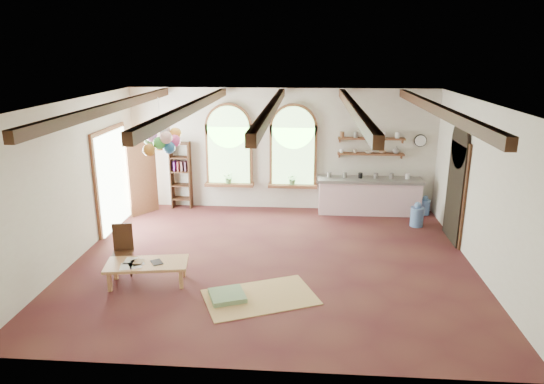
# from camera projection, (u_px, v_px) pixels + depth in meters

# --- Properties ---
(floor) EXTENTS (8.00, 8.00, 0.00)m
(floor) POSITION_uv_depth(u_px,v_px,m) (272.00, 261.00, 9.87)
(floor) COLOR #562A23
(floor) RESTS_ON ground
(ceiling_beams) EXTENTS (6.20, 6.80, 0.18)m
(ceiling_beams) POSITION_uv_depth(u_px,v_px,m) (272.00, 108.00, 8.99)
(ceiling_beams) COLOR #3E2013
(ceiling_beams) RESTS_ON ceiling
(window_left) EXTENTS (1.30, 0.28, 2.20)m
(window_left) POSITION_uv_depth(u_px,v_px,m) (229.00, 148.00, 12.78)
(window_left) COLOR brown
(window_left) RESTS_ON floor
(window_right) EXTENTS (1.30, 0.28, 2.20)m
(window_right) POSITION_uv_depth(u_px,v_px,m) (293.00, 149.00, 12.66)
(window_right) COLOR brown
(window_right) RESTS_ON floor
(left_doorway) EXTENTS (0.10, 1.90, 2.50)m
(left_doorway) POSITION_uv_depth(u_px,v_px,m) (113.00, 180.00, 11.54)
(left_doorway) COLOR brown
(left_doorway) RESTS_ON floor
(right_doorway) EXTENTS (0.10, 1.30, 2.40)m
(right_doorway) POSITION_uv_depth(u_px,v_px,m) (455.00, 193.00, 10.71)
(right_doorway) COLOR black
(right_doorway) RESTS_ON floor
(kitchen_counter) EXTENTS (2.68, 0.62, 0.94)m
(kitchen_counter) POSITION_uv_depth(u_px,v_px,m) (369.00, 196.00, 12.63)
(kitchen_counter) COLOR beige
(kitchen_counter) RESTS_ON floor
(wall_shelf_lower) EXTENTS (1.70, 0.24, 0.04)m
(wall_shelf_lower) POSITION_uv_depth(u_px,v_px,m) (371.00, 154.00, 12.49)
(wall_shelf_lower) COLOR brown
(wall_shelf_lower) RESTS_ON wall_back
(wall_shelf_upper) EXTENTS (1.70, 0.24, 0.04)m
(wall_shelf_upper) POSITION_uv_depth(u_px,v_px,m) (371.00, 139.00, 12.38)
(wall_shelf_upper) COLOR brown
(wall_shelf_upper) RESTS_ON wall_back
(wall_clock) EXTENTS (0.32, 0.04, 0.32)m
(wall_clock) POSITION_uv_depth(u_px,v_px,m) (420.00, 141.00, 12.37)
(wall_clock) COLOR black
(wall_clock) RESTS_ON wall_back
(bookshelf) EXTENTS (0.53, 0.32, 1.80)m
(bookshelf) POSITION_uv_depth(u_px,v_px,m) (181.00, 175.00, 12.98)
(bookshelf) COLOR #3E2013
(bookshelf) RESTS_ON floor
(coffee_table) EXTENTS (1.55, 0.90, 0.42)m
(coffee_table) POSITION_uv_depth(u_px,v_px,m) (147.00, 265.00, 8.82)
(coffee_table) COLOR tan
(coffee_table) RESTS_ON floor
(side_chair) EXTENTS (0.45, 0.45, 0.95)m
(side_chair) POSITION_uv_depth(u_px,v_px,m) (123.00, 259.00, 9.28)
(side_chair) COLOR #3E2013
(side_chair) RESTS_ON floor
(floor_mat) EXTENTS (2.18, 1.80, 0.02)m
(floor_mat) POSITION_uv_depth(u_px,v_px,m) (260.00, 297.00, 8.42)
(floor_mat) COLOR tan
(floor_mat) RESTS_ON floor
(floor_cushion) EXTENTS (0.75, 0.75, 0.10)m
(floor_cushion) POSITION_uv_depth(u_px,v_px,m) (227.00, 296.00, 8.37)
(floor_cushion) COLOR #68865C
(floor_cushion) RESTS_ON floor
(water_jug_a) EXTENTS (0.26, 0.26, 0.51)m
(water_jug_a) POSITION_uv_depth(u_px,v_px,m) (425.00, 206.00, 12.59)
(water_jug_a) COLOR #547BB4
(water_jug_a) RESTS_ON floor
(water_jug_b) EXTENTS (0.32, 0.32, 0.61)m
(water_jug_b) POSITION_uv_depth(u_px,v_px,m) (417.00, 216.00, 11.75)
(water_jug_b) COLOR #547BB4
(water_jug_b) RESTS_ON floor
(balloon_cluster) EXTENTS (0.84, 0.87, 1.16)m
(balloon_cluster) POSITION_uv_depth(u_px,v_px,m) (160.00, 139.00, 10.15)
(balloon_cluster) COLOR silver
(balloon_cluster) RESTS_ON floor
(table_book) EXTENTS (0.17, 0.24, 0.02)m
(table_book) POSITION_uv_depth(u_px,v_px,m) (134.00, 262.00, 8.82)
(table_book) COLOR olive
(table_book) RESTS_ON coffee_table
(tablet) EXTENTS (0.29, 0.31, 0.01)m
(tablet) POSITION_uv_depth(u_px,v_px,m) (157.00, 262.00, 8.81)
(tablet) COLOR black
(tablet) RESTS_ON coffee_table
(potted_plant_left) EXTENTS (0.27, 0.23, 0.30)m
(potted_plant_left) POSITION_uv_depth(u_px,v_px,m) (229.00, 178.00, 12.90)
(potted_plant_left) COLOR #598C4C
(potted_plant_left) RESTS_ON window_left
(potted_plant_right) EXTENTS (0.27, 0.23, 0.30)m
(potted_plant_right) POSITION_uv_depth(u_px,v_px,m) (293.00, 179.00, 12.78)
(potted_plant_right) COLOR #598C4C
(potted_plant_right) RESTS_ON window_right
(shelf_cup_a) EXTENTS (0.12, 0.10, 0.10)m
(shelf_cup_a) POSITION_uv_depth(u_px,v_px,m) (341.00, 151.00, 12.53)
(shelf_cup_a) COLOR white
(shelf_cup_a) RESTS_ON wall_shelf_lower
(shelf_cup_b) EXTENTS (0.10, 0.10, 0.09)m
(shelf_cup_b) POSITION_uv_depth(u_px,v_px,m) (355.00, 151.00, 12.50)
(shelf_cup_b) COLOR beige
(shelf_cup_b) RESTS_ON wall_shelf_lower
(shelf_bowl_a) EXTENTS (0.22, 0.22, 0.05)m
(shelf_bowl_a) POSITION_uv_depth(u_px,v_px,m) (369.00, 152.00, 12.48)
(shelf_bowl_a) COLOR beige
(shelf_bowl_a) RESTS_ON wall_shelf_lower
(shelf_bowl_b) EXTENTS (0.20, 0.20, 0.06)m
(shelf_bowl_b) POSITION_uv_depth(u_px,v_px,m) (382.00, 152.00, 12.46)
(shelf_bowl_b) COLOR #8C664C
(shelf_bowl_b) RESTS_ON wall_shelf_lower
(shelf_vase) EXTENTS (0.18, 0.18, 0.19)m
(shelf_vase) POSITION_uv_depth(u_px,v_px,m) (396.00, 150.00, 12.41)
(shelf_vase) COLOR slate
(shelf_vase) RESTS_ON wall_shelf_lower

